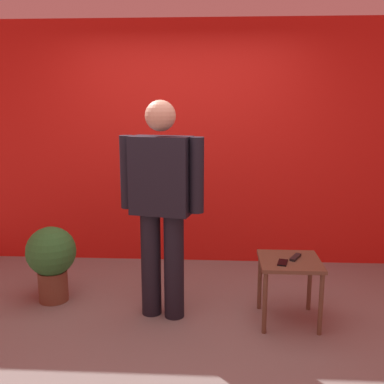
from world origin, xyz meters
TOP-DOWN VIEW (x-y plane):
  - ground_plane at (0.00, 0.00)m, footprint 12.00×12.00m
  - back_wall_red at (0.00, 1.69)m, footprint 6.27×0.12m
  - standing_person at (-0.08, 0.29)m, footprint 0.71×0.34m
  - side_table at (0.96, 0.24)m, footprint 0.49×0.49m
  - cell_phone at (0.89, 0.16)m, footprint 0.10×0.16m
  - tv_remote at (1.00, 0.27)m, footprint 0.12×0.17m
  - potted_plant at (-1.10, 0.51)m, footprint 0.44×0.44m

SIDE VIEW (x-z plane):
  - ground_plane at x=0.00m, z-range 0.00..0.00m
  - potted_plant at x=-1.10m, z-range 0.06..0.75m
  - side_table at x=0.96m, z-range 0.18..0.71m
  - cell_phone at x=0.89m, z-range 0.53..0.54m
  - tv_remote at x=1.00m, z-range 0.53..0.55m
  - standing_person at x=-0.08m, z-range 0.11..1.89m
  - back_wall_red at x=0.00m, z-range 0.00..2.62m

